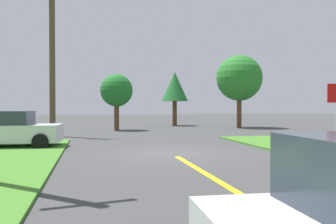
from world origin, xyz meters
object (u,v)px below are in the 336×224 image
object	(u,v)px
oak_tree_left	(117,91)
pine_tree_center	(239,78)
parked_car_near_building	(10,130)
utility_pole_mid	(52,59)
oak_tree_right	(175,87)

from	to	relation	value
oak_tree_left	pine_tree_center	world-z (taller)	pine_tree_center
parked_car_near_building	oak_tree_left	distance (m)	12.22
utility_pole_mid	oak_tree_left	bearing A→B (deg)	48.71
utility_pole_mid	pine_tree_center	size ratio (longest dim) A/B	1.49
parked_car_near_building	pine_tree_center	size ratio (longest dim) A/B	0.71
utility_pole_mid	oak_tree_right	distance (m)	13.99
oak_tree_left	pine_tree_center	xyz separation A→B (m)	(10.34, 1.10, 1.19)
pine_tree_center	utility_pole_mid	bearing A→B (deg)	-158.03
utility_pole_mid	oak_tree_right	size ratio (longest dim) A/B	1.84
oak_tree_right	utility_pole_mid	bearing A→B (deg)	-134.99
pine_tree_center	oak_tree_right	size ratio (longest dim) A/B	1.23
pine_tree_center	parked_car_near_building	bearing A→B (deg)	-143.05
parked_car_near_building	pine_tree_center	xyz separation A→B (m)	(15.75, 11.84, 3.34)
oak_tree_left	oak_tree_right	xyz separation A→B (m)	(5.68, 5.11, 0.59)
parked_car_near_building	oak_tree_left	bearing A→B (deg)	67.99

